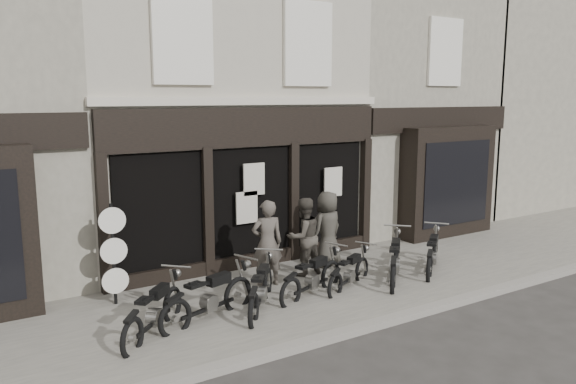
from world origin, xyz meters
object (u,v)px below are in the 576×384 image
motorcycle_5 (395,264)px  advert_sign_post (114,259)px  motorcycle_6 (432,257)px  motorcycle_3 (312,281)px  man_right (327,229)px  man_left (267,243)px  motorcycle_0 (154,316)px  motorcycle_1 (209,302)px  motorcycle_2 (261,293)px  motorcycle_4 (350,275)px  man_centre (304,237)px

motorcycle_5 → advert_sign_post: 6.03m
motorcycle_6 → advert_sign_post: bearing=127.6°
motorcycle_3 → man_right: (1.39, 1.38, 0.63)m
man_left → man_right: man_left is taller
motorcycle_3 → man_right: man_right is taller
motorcycle_0 → motorcycle_1: motorcycle_1 is taller
motorcycle_2 → motorcycle_3: motorcycle_2 is taller
motorcycle_4 → man_right: bearing=47.0°
motorcycle_5 → man_right: 1.81m
motorcycle_3 → man_left: man_left is taller
man_centre → advert_sign_post: bearing=-8.0°
motorcycle_6 → advert_sign_post: (-6.96, 1.70, 0.62)m
man_right → motorcycle_0: bearing=3.2°
motorcycle_2 → man_left: (0.78, 1.10, 0.64)m
motorcycle_1 → man_right: bearing=2.7°
man_centre → advert_sign_post: size_ratio=0.84×
man_right → advert_sign_post: 5.00m
motorcycle_3 → motorcycle_4: (0.95, -0.04, -0.04)m
man_right → motorcycle_6: bearing=128.3°
motorcycle_0 → man_right: size_ratio=0.95×
motorcycle_2 → motorcycle_4: size_ratio=1.04×
motorcycle_1 → motorcycle_5: size_ratio=1.18×
motorcycle_0 → man_left: 3.17m
man_centre → man_right: size_ratio=0.98×
man_left → advert_sign_post: advert_sign_post is taller
motorcycle_0 → motorcycle_5: motorcycle_5 is taller
motorcycle_6 → motorcycle_0: bearing=141.3°
motorcycle_0 → man_centre: (3.96, 1.27, 0.60)m
motorcycle_4 → motorcycle_5: (1.19, -0.12, 0.09)m
motorcycle_5 → man_left: bearing=112.1°
man_left → motorcycle_2: bearing=69.7°
motorcycle_2 → motorcycle_3: size_ratio=0.91×
motorcycle_0 → motorcycle_1: size_ratio=0.79×
motorcycle_3 → motorcycle_5: size_ratio=1.08×
motorcycle_1 → motorcycle_6: bearing=-19.1°
motorcycle_4 → motorcycle_3: bearing=152.2°
motorcycle_5 → motorcycle_4: bearing=129.6°
motorcycle_6 → motorcycle_3: bearing=139.1°
motorcycle_1 → man_right: man_right is taller
man_left → man_centre: 1.07m
motorcycle_4 → man_left: bearing=119.3°
advert_sign_post → motorcycle_5: bearing=-12.0°
man_left → man_right: 1.94m
man_right → advert_sign_post: size_ratio=0.86×
motorcycle_1 → motorcycle_2: bearing=-21.3°
motorcycle_4 → motorcycle_2: bearing=156.3°
man_centre → man_right: bearing=-167.0°
motorcycle_3 → man_centre: man_centre is taller
man_left → man_centre: bearing=-155.6°
advert_sign_post → motorcycle_3: bearing=-18.9°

